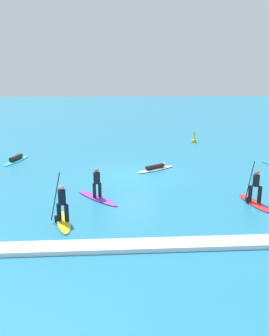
{
  "coord_description": "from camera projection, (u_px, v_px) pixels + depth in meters",
  "views": [
    {
      "loc": [
        -1.38,
        -21.82,
        6.74
      ],
      "look_at": [
        0.0,
        0.0,
        0.5
      ],
      "focal_mm": 38.71,
      "sensor_mm": 36.0,
      "label": 1
    }
  ],
  "objects": [
    {
      "name": "ground_plane",
      "position": [
        134.0,
        176.0,
        22.88
      ],
      "size": [
        120.0,
        120.0,
        0.0
      ],
      "primitive_type": "plane",
      "color": "teal",
      "rests_on": "ground"
    },
    {
      "name": "surfer_on_red_board",
      "position": [
        255.0,
        194.0,
        18.16
      ],
      "size": [
        1.11,
        2.72,
        2.2
      ],
      "rotation": [
        0.0,
        0.0,
        1.76
      ],
      "color": "red",
      "rests_on": "ground_plane"
    },
    {
      "name": "surfer_on_white_board",
      "position": [
        156.0,
        168.0,
        24.06
      ],
      "size": [
        2.82,
        2.08,
        0.39
      ],
      "rotation": [
        0.0,
        0.0,
        0.57
      ],
      "color": "white",
      "rests_on": "ground_plane"
    },
    {
      "name": "surfer_on_yellow_board",
      "position": [
        63.0,
        212.0,
        15.89
      ],
      "size": [
        1.1,
        2.61,
        2.3
      ],
      "rotation": [
        0.0,
        0.0,
        1.79
      ],
      "color": "yellow",
      "rests_on": "ground_plane"
    },
    {
      "name": "surfer_on_purple_board",
      "position": [
        97.0,
        191.0,
        18.78
      ],
      "size": [
        2.45,
        2.75,
        1.66
      ],
      "rotation": [
        0.0,
        0.0,
        5.42
      ],
      "color": "purple",
      "rests_on": "ground_plane"
    },
    {
      "name": "wave_crest",
      "position": [
        150.0,
        245.0,
        13.87
      ],
      "size": [
        20.46,
        0.9,
        0.18
      ],
      "primitive_type": "cube",
      "color": "white",
      "rests_on": "ground_plane"
    },
    {
      "name": "surfer_on_teal_board",
      "position": [
        16.0,
        159.0,
        26.31
      ],
      "size": [
        1.55,
        3.14,
        0.43
      ],
      "rotation": [
        0.0,
        0.0,
        1.26
      ],
      "color": "#33C6CC",
      "rests_on": "ground_plane"
    },
    {
      "name": "marker_buoy",
      "position": [
        194.0,
        141.0,
        32.68
      ],
      "size": [
        0.44,
        0.44,
        1.08
      ],
      "color": "yellow",
      "rests_on": "ground_plane"
    }
  ]
}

